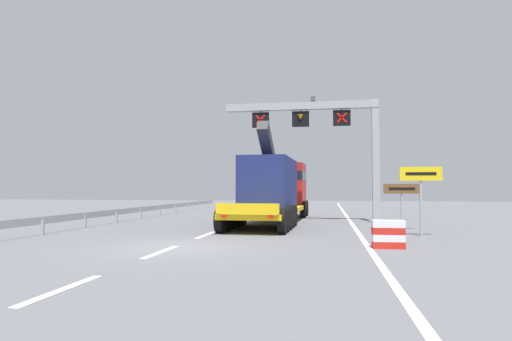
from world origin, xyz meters
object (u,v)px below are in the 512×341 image
exit_sign_yellow (421,183)px  crash_barrier_striped (388,234)px  heavy_haul_truck_yellow (277,188)px  tourist_info_sign_brown (402,194)px  overhead_lane_gantry (324,127)px

exit_sign_yellow → crash_barrier_striped: exit_sign_yellow is taller
heavy_haul_truck_yellow → tourist_info_sign_brown: bearing=-34.2°
heavy_haul_truck_yellow → exit_sign_yellow: 9.89m
overhead_lane_gantry → crash_barrier_striped: bearing=-79.6°
overhead_lane_gantry → tourist_info_sign_brown: overhead_lane_gantry is taller
overhead_lane_gantry → crash_barrier_striped: 12.64m
overhead_lane_gantry → crash_barrier_striped: size_ratio=9.23×
tourist_info_sign_brown → crash_barrier_striped: 6.96m
overhead_lane_gantry → exit_sign_yellow: 9.15m
overhead_lane_gantry → exit_sign_yellow: overhead_lane_gantry is taller
heavy_haul_truck_yellow → tourist_info_sign_brown: size_ratio=6.56×
crash_barrier_striped → exit_sign_yellow: bearing=64.7°
heavy_haul_truck_yellow → crash_barrier_striped: 12.20m
overhead_lane_gantry → heavy_haul_truck_yellow: bearing=-174.3°
overhead_lane_gantry → exit_sign_yellow: (3.88, -7.53, -3.44)m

